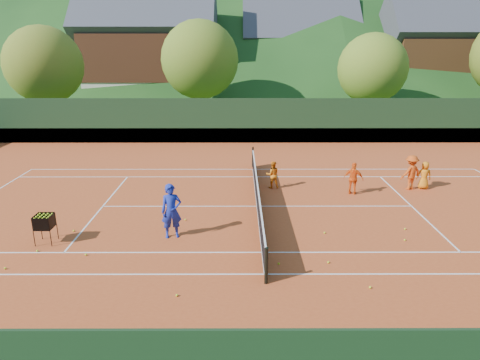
{
  "coord_description": "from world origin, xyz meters",
  "views": [
    {
      "loc": [
        -0.75,
        -16.53,
        6.43
      ],
      "look_at": [
        -0.71,
        0.0,
        1.16
      ],
      "focal_mm": 32.0,
      "sensor_mm": 36.0,
      "label": 1
    }
  ],
  "objects_px": {
    "student_c": "(424,175)",
    "ball_hopper": "(44,222)",
    "student_b": "(353,178)",
    "student_d": "(411,172)",
    "tennis_net": "(257,195)",
    "chalet_mid": "(298,57)",
    "chalet_right": "(437,56)",
    "coach": "(171,211)",
    "student_a": "(273,175)",
    "chalet_left": "(150,52)"
  },
  "relations": [
    {
      "from": "student_a",
      "to": "chalet_right",
      "type": "bearing_deg",
      "value": -130.03
    },
    {
      "from": "tennis_net",
      "to": "chalet_right",
      "type": "relative_size",
      "value": 1.01
    },
    {
      "from": "student_a",
      "to": "tennis_net",
      "type": "relative_size",
      "value": 0.11
    },
    {
      "from": "student_d",
      "to": "chalet_right",
      "type": "bearing_deg",
      "value": -137.03
    },
    {
      "from": "student_d",
      "to": "student_b",
      "type": "bearing_deg",
      "value": -8.8
    },
    {
      "from": "ball_hopper",
      "to": "chalet_left",
      "type": "distance_m",
      "value": 33.85
    },
    {
      "from": "student_c",
      "to": "student_d",
      "type": "relative_size",
      "value": 0.8
    },
    {
      "from": "student_a",
      "to": "tennis_net",
      "type": "bearing_deg",
      "value": 66.39
    },
    {
      "from": "chalet_left",
      "to": "student_d",
      "type": "bearing_deg",
      "value": -58.39
    },
    {
      "from": "student_b",
      "to": "student_a",
      "type": "bearing_deg",
      "value": 7.88
    },
    {
      "from": "tennis_net",
      "to": "ball_hopper",
      "type": "bearing_deg",
      "value": -155.01
    },
    {
      "from": "chalet_left",
      "to": "student_b",
      "type": "bearing_deg",
      "value": -63.3
    },
    {
      "from": "ball_hopper",
      "to": "chalet_left",
      "type": "relative_size",
      "value": 0.07
    },
    {
      "from": "ball_hopper",
      "to": "chalet_right",
      "type": "xyz_separation_m",
      "value": [
        27.25,
        33.38,
        4.49
      ]
    },
    {
      "from": "student_a",
      "to": "chalet_right",
      "type": "distance_m",
      "value": 33.93
    },
    {
      "from": "student_c",
      "to": "chalet_left",
      "type": "xyz_separation_m",
      "value": [
        -17.78,
        27.74,
        4.98
      ]
    },
    {
      "from": "ball_hopper",
      "to": "coach",
      "type": "bearing_deg",
      "value": 6.27
    },
    {
      "from": "student_a",
      "to": "coach",
      "type": "bearing_deg",
      "value": 48.79
    },
    {
      "from": "student_b",
      "to": "tennis_net",
      "type": "height_order",
      "value": "student_b"
    },
    {
      "from": "coach",
      "to": "chalet_right",
      "type": "distance_m",
      "value": 40.43
    },
    {
      "from": "student_d",
      "to": "tennis_net",
      "type": "height_order",
      "value": "student_d"
    },
    {
      "from": "student_c",
      "to": "ball_hopper",
      "type": "distance_m",
      "value": 16.06
    },
    {
      "from": "chalet_right",
      "to": "chalet_left",
      "type": "bearing_deg",
      "value": -180.0
    },
    {
      "from": "coach",
      "to": "student_d",
      "type": "distance_m",
      "value": 11.4
    },
    {
      "from": "student_d",
      "to": "ball_hopper",
      "type": "bearing_deg",
      "value": -1.0
    },
    {
      "from": "coach",
      "to": "ball_hopper",
      "type": "distance_m",
      "value": 4.21
    },
    {
      "from": "student_a",
      "to": "chalet_mid",
      "type": "relative_size",
      "value": 0.1
    },
    {
      "from": "student_a",
      "to": "chalet_right",
      "type": "relative_size",
      "value": 0.11
    },
    {
      "from": "student_a",
      "to": "student_c",
      "type": "bearing_deg",
      "value": 173.64
    },
    {
      "from": "chalet_left",
      "to": "coach",
      "type": "bearing_deg",
      "value": -78.11
    },
    {
      "from": "student_b",
      "to": "student_d",
      "type": "xyz_separation_m",
      "value": [
        2.8,
        0.67,
        0.08
      ]
    },
    {
      "from": "student_d",
      "to": "chalet_right",
      "type": "xyz_separation_m",
      "value": [
        12.88,
        27.81,
        4.43
      ]
    },
    {
      "from": "tennis_net",
      "to": "ball_hopper",
      "type": "distance_m",
      "value": 8.01
    },
    {
      "from": "student_b",
      "to": "ball_hopper",
      "type": "height_order",
      "value": "student_b"
    },
    {
      "from": "tennis_net",
      "to": "chalet_left",
      "type": "xyz_separation_m",
      "value": [
        -10.0,
        30.0,
        5.13
      ]
    },
    {
      "from": "student_a",
      "to": "student_b",
      "type": "height_order",
      "value": "student_b"
    },
    {
      "from": "student_d",
      "to": "ball_hopper",
      "type": "distance_m",
      "value": 15.41
    },
    {
      "from": "student_a",
      "to": "student_c",
      "type": "xyz_separation_m",
      "value": [
        6.98,
        -0.14,
        0.01
      ]
    },
    {
      "from": "student_a",
      "to": "student_c",
      "type": "relative_size",
      "value": 0.99
    },
    {
      "from": "student_c",
      "to": "chalet_right",
      "type": "bearing_deg",
      "value": -105.99
    },
    {
      "from": "tennis_net",
      "to": "chalet_left",
      "type": "relative_size",
      "value": 0.87
    },
    {
      "from": "coach",
      "to": "chalet_right",
      "type": "bearing_deg",
      "value": 41.96
    },
    {
      "from": "chalet_mid",
      "to": "chalet_right",
      "type": "distance_m",
      "value": 14.56
    },
    {
      "from": "student_b",
      "to": "student_d",
      "type": "bearing_deg",
      "value": -144.66
    },
    {
      "from": "student_d",
      "to": "chalet_mid",
      "type": "distance_m",
      "value": 32.11
    },
    {
      "from": "student_b",
      "to": "student_d",
      "type": "distance_m",
      "value": 2.88
    },
    {
      "from": "tennis_net",
      "to": "chalet_mid",
      "type": "height_order",
      "value": "chalet_mid"
    },
    {
      "from": "student_d",
      "to": "tennis_net",
      "type": "bearing_deg",
      "value": -5.1
    },
    {
      "from": "student_d",
      "to": "chalet_right",
      "type": "distance_m",
      "value": 30.97
    },
    {
      "from": "chalet_mid",
      "to": "student_a",
      "type": "bearing_deg",
      "value": -99.35
    }
  ]
}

